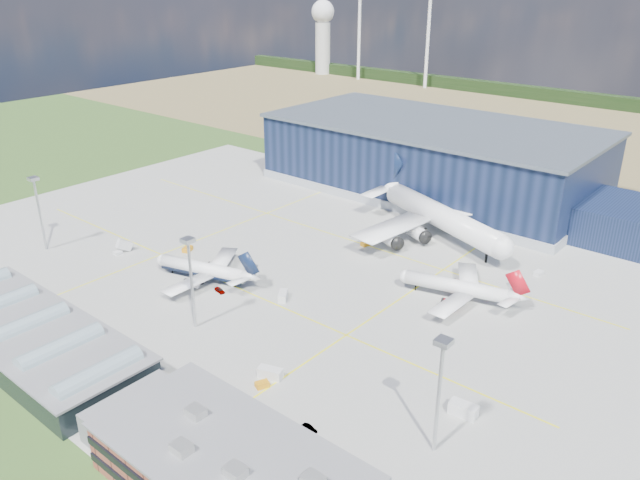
% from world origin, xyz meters
% --- Properties ---
extents(ground, '(600.00, 600.00, 0.00)m').
position_xyz_m(ground, '(0.00, 0.00, 0.00)').
color(ground, '#2B4F1D').
rests_on(ground, ground).
extents(apron, '(220.00, 160.00, 0.08)m').
position_xyz_m(apron, '(0.00, 10.00, 0.03)').
color(apron, '#999994').
rests_on(apron, ground).
extents(farmland, '(600.00, 220.00, 0.01)m').
position_xyz_m(farmland, '(0.00, 220.00, 0.00)').
color(farmland, olive).
rests_on(farmland, ground).
extents(treeline, '(600.00, 8.00, 8.00)m').
position_xyz_m(treeline, '(0.00, 300.00, 4.00)').
color(treeline, black).
rests_on(treeline, ground).
extents(horizon_dressing, '(440.20, 18.00, 70.00)m').
position_xyz_m(horizon_dressing, '(-191.30, 294.39, 34.20)').
color(horizon_dressing, white).
rests_on(horizon_dressing, ground).
extents(hangar, '(145.00, 62.00, 26.10)m').
position_xyz_m(hangar, '(2.81, 94.80, 11.62)').
color(hangar, black).
rests_on(hangar, ground).
extents(ops_building, '(46.00, 23.00, 10.90)m').
position_xyz_m(ops_building, '(55.01, -60.00, 4.79)').
color(ops_building, brown).
rests_on(ops_building, ground).
extents(glass_concourse, '(78.00, 23.00, 8.60)m').
position_xyz_m(glass_concourse, '(-6.45, -60.00, 3.69)').
color(glass_concourse, black).
rests_on(glass_concourse, ground).
extents(light_mast_west, '(2.60, 2.60, 23.00)m').
position_xyz_m(light_mast_west, '(-60.00, -30.00, 15.43)').
color(light_mast_west, '#B0B2B7').
rests_on(light_mast_west, ground).
extents(light_mast_center, '(2.60, 2.60, 23.00)m').
position_xyz_m(light_mast_center, '(10.00, -30.00, 15.43)').
color(light_mast_center, '#B0B2B7').
rests_on(light_mast_center, ground).
extents(light_mast_east, '(2.60, 2.60, 23.00)m').
position_xyz_m(light_mast_east, '(75.00, -30.00, 15.43)').
color(light_mast_east, '#B0B2B7').
rests_on(light_mast_east, ground).
extents(airliner_navy, '(40.88, 40.38, 10.83)m').
position_xyz_m(airliner_navy, '(-7.45, -12.68, 5.42)').
color(airliner_navy, white).
rests_on(airliner_navy, ground).
extents(airliner_red, '(41.25, 40.72, 11.09)m').
position_xyz_m(airliner_red, '(50.81, 22.00, 5.54)').
color(airliner_red, white).
rests_on(airliner_red, ground).
extents(airliner_widebody, '(86.48, 85.68, 21.76)m').
position_xyz_m(airliner_widebody, '(27.81, 54.95, 10.88)').
color(airliner_widebody, white).
rests_on(airliner_widebody, ground).
extents(gse_tug_a, '(3.13, 3.89, 1.41)m').
position_xyz_m(gse_tug_a, '(-25.86, -3.29, 0.70)').
color(gse_tug_a, orange).
rests_on(gse_tug_a, ground).
extents(gse_tug_b, '(2.74, 3.23, 1.18)m').
position_xyz_m(gse_tug_b, '(38.81, -36.51, 0.59)').
color(gse_tug_b, orange).
rests_on(gse_tug_b, ground).
extents(gse_van_a, '(5.63, 3.76, 2.26)m').
position_xyz_m(gse_van_a, '(37.85, -33.16, 1.13)').
color(gse_van_a, silver).
rests_on(gse_van_a, ground).
extents(gse_cart_a, '(2.29, 3.09, 1.23)m').
position_xyz_m(gse_cart_a, '(62.00, 49.11, 0.62)').
color(gse_cart_a, silver).
rests_on(gse_cart_a, ground).
extents(gse_van_b, '(4.30, 4.91, 2.08)m').
position_xyz_m(gse_van_b, '(16.82, -6.80, 1.04)').
color(gse_van_b, silver).
rests_on(gse_van_b, ground).
extents(gse_tug_c, '(2.33, 3.23, 1.29)m').
position_xyz_m(gse_tug_c, '(12.98, 34.73, 0.65)').
color(gse_tug_c, orange).
rests_on(gse_tug_c, ground).
extents(gse_van_c, '(5.60, 3.05, 2.59)m').
position_xyz_m(gse_van_c, '(74.41, -18.14, 1.29)').
color(gse_van_c, silver).
rests_on(gse_van_c, ground).
extents(airstair, '(2.73, 4.69, 2.82)m').
position_xyz_m(airstair, '(-40.05, -15.61, 1.41)').
color(airstair, silver).
rests_on(airstair, ground).
extents(car_a, '(3.78, 2.05, 1.22)m').
position_xyz_m(car_a, '(1.39, -14.66, 0.61)').
color(car_a, '#99999E').
rests_on(car_a, ground).
extents(car_b, '(3.32, 1.26, 1.08)m').
position_xyz_m(car_b, '(54.78, -40.39, 0.54)').
color(car_b, '#99999E').
rests_on(car_b, ground).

